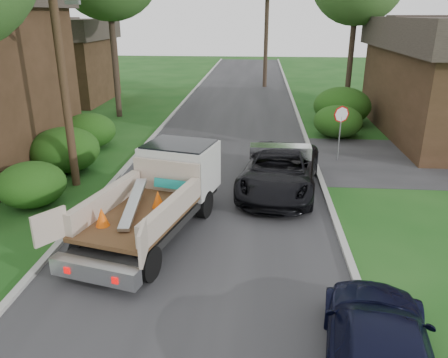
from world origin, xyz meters
The scene contains 15 objects.
ground centered at (0.00, 0.00, 0.00)m, with size 120.00×120.00×0.00m, color #154413.
road centered at (0.00, 10.00, 0.00)m, with size 8.00×90.00×0.02m, color #28282B.
curb_left centered at (-4.10, 10.00, 0.06)m, with size 0.20×90.00×0.12m, color #9E9E99.
curb_right centered at (4.10, 10.00, 0.06)m, with size 0.20×90.00×0.12m, color #9E9E99.
stop_sign centered at (5.20, 9.00, 1.78)m, with size 0.71×0.32×2.48m.
utility_pole centered at (-5.48, 4.98, 5.17)m, with size 2.42×1.25×10.00m.
house_left_far centered at (-13.50, 22.00, 3.05)m, with size 7.56×7.56×6.00m.
hedge_left_a centered at (-6.20, 3.00, 0.77)m, with size 2.34×2.34×1.53m, color #163D0E.
hedge_left_b centered at (-6.50, 6.50, 0.94)m, with size 2.86×2.86×1.87m, color #163D0E.
hedge_left_c centered at (-6.80, 10.00, 0.85)m, with size 2.60×2.60×1.70m, color #163D0E.
hedge_right_a centered at (5.80, 13.00, 0.85)m, with size 2.60×2.60×1.70m, color #163D0E.
hedge_right_b centered at (6.50, 16.00, 1.10)m, with size 3.38×3.38×2.21m, color #163D0E.
flatbed_truck centered at (-1.28, 1.94, 1.27)m, with size 3.99×6.61×2.34m.
black_pickup centered at (2.40, 5.04, 0.81)m, with size 2.68×5.81×1.61m, color black.
navy_suv centered at (3.80, -4.06, 0.70)m, with size 1.95×4.80×1.39m, color black.
Camera 1 is at (1.55, -10.39, 6.28)m, focal length 35.00 mm.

